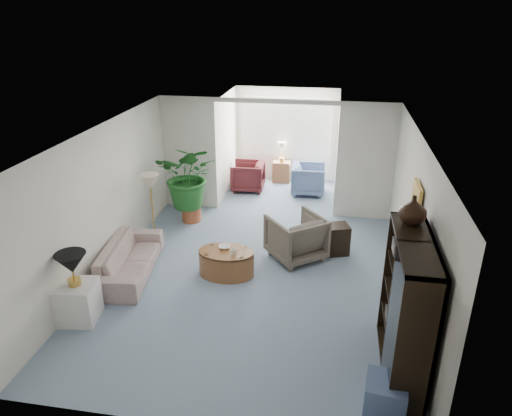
% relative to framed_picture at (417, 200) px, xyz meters
% --- Properties ---
extents(floor, '(6.00, 6.00, 0.00)m').
position_rel_framed_picture_xyz_m(floor, '(-2.46, 0.10, -1.70)').
color(floor, gray).
rests_on(floor, ground).
extents(sunroom_floor, '(2.60, 2.60, 0.00)m').
position_rel_framed_picture_xyz_m(sunroom_floor, '(-2.46, 4.20, -1.70)').
color(sunroom_floor, gray).
rests_on(sunroom_floor, ground).
extents(back_pier_left, '(1.20, 0.12, 2.50)m').
position_rel_framed_picture_xyz_m(back_pier_left, '(-4.36, 3.10, -0.45)').
color(back_pier_left, white).
rests_on(back_pier_left, ground).
extents(back_pier_right, '(1.20, 0.12, 2.50)m').
position_rel_framed_picture_xyz_m(back_pier_right, '(-0.56, 3.10, -0.45)').
color(back_pier_right, white).
rests_on(back_pier_right, ground).
extents(back_header, '(2.60, 0.12, 0.10)m').
position_rel_framed_picture_xyz_m(back_header, '(-2.46, 3.10, 0.75)').
color(back_header, white).
rests_on(back_header, back_pier_left).
extents(window_pane, '(2.20, 0.02, 1.50)m').
position_rel_framed_picture_xyz_m(window_pane, '(-2.46, 5.28, -0.30)').
color(window_pane, white).
extents(window_blinds, '(2.20, 0.02, 1.50)m').
position_rel_framed_picture_xyz_m(window_blinds, '(-2.46, 5.25, -0.30)').
color(window_blinds, white).
extents(framed_picture, '(0.04, 0.50, 0.40)m').
position_rel_framed_picture_xyz_m(framed_picture, '(0.00, 0.00, 0.00)').
color(framed_picture, beige).
extents(sofa, '(1.01, 2.00, 0.56)m').
position_rel_framed_picture_xyz_m(sofa, '(-4.54, 0.05, -1.42)').
color(sofa, '#C0B4A2').
rests_on(sofa, ground).
extents(end_table, '(0.60, 0.60, 0.59)m').
position_rel_framed_picture_xyz_m(end_table, '(-4.74, -1.30, -1.41)').
color(end_table, white).
rests_on(end_table, ground).
extents(table_lamp, '(0.44, 0.44, 0.30)m').
position_rel_framed_picture_xyz_m(table_lamp, '(-4.74, -1.30, -0.76)').
color(table_lamp, black).
rests_on(table_lamp, end_table).
extents(floor_lamp, '(0.36, 0.36, 0.28)m').
position_rel_framed_picture_xyz_m(floor_lamp, '(-4.55, 1.25, -0.45)').
color(floor_lamp, beige).
rests_on(floor_lamp, ground).
extents(coffee_table, '(1.11, 1.11, 0.45)m').
position_rel_framed_picture_xyz_m(coffee_table, '(-2.90, 0.29, -1.47)').
color(coffee_table, brown).
rests_on(coffee_table, ground).
extents(coffee_bowl, '(0.23, 0.23, 0.05)m').
position_rel_framed_picture_xyz_m(coffee_bowl, '(-2.95, 0.39, -1.23)').
color(coffee_bowl, white).
rests_on(coffee_bowl, coffee_table).
extents(coffee_cup, '(0.12, 0.12, 0.10)m').
position_rel_framed_picture_xyz_m(coffee_cup, '(-2.75, 0.19, -1.20)').
color(coffee_cup, beige).
rests_on(coffee_cup, coffee_table).
extents(wingback_chair, '(1.25, 1.25, 0.82)m').
position_rel_framed_picture_xyz_m(wingback_chair, '(-1.79, 1.09, -1.29)').
color(wingback_chair, '#675F51').
rests_on(wingback_chair, ground).
extents(side_table_dark, '(0.56, 0.50, 0.56)m').
position_rel_framed_picture_xyz_m(side_table_dark, '(-1.09, 1.39, -1.42)').
color(side_table_dark, black).
rests_on(side_table_dark, ground).
extents(entertainment_cabinet, '(0.43, 1.63, 1.81)m').
position_rel_framed_picture_xyz_m(entertainment_cabinet, '(-0.23, -1.55, -0.80)').
color(entertainment_cabinet, black).
rests_on(entertainment_cabinet, ground).
extents(cabinet_urn, '(0.33, 0.33, 0.35)m').
position_rel_framed_picture_xyz_m(cabinet_urn, '(-0.23, -1.05, 0.28)').
color(cabinet_urn, black).
rests_on(cabinet_urn, entertainment_cabinet).
extents(ottoman, '(0.51, 0.51, 0.37)m').
position_rel_framed_picture_xyz_m(ottoman, '(-0.46, -2.25, -1.52)').
color(ottoman, slate).
rests_on(ottoman, ground).
extents(plant_pot, '(0.40, 0.40, 0.32)m').
position_rel_framed_picture_xyz_m(plant_pot, '(-4.14, 2.33, -1.54)').
color(plant_pot, '#A24F2F').
rests_on(plant_pot, ground).
extents(house_plant, '(1.25, 1.08, 1.39)m').
position_rel_framed_picture_xyz_m(house_plant, '(-4.14, 2.33, -0.68)').
color(house_plant, '#205F23').
rests_on(house_plant, plant_pot).
extents(sunroom_chair_blue, '(0.83, 0.81, 0.73)m').
position_rel_framed_picture_xyz_m(sunroom_chair_blue, '(-1.79, 4.35, -1.34)').
color(sunroom_chair_blue, slate).
rests_on(sunroom_chair_blue, ground).
extents(sunroom_chair_maroon, '(0.81, 0.79, 0.72)m').
position_rel_framed_picture_xyz_m(sunroom_chair_maroon, '(-3.29, 4.35, -1.34)').
color(sunroom_chair_maroon, '#551D1F').
rests_on(sunroom_chair_maroon, ground).
extents(sunroom_table, '(0.45, 0.36, 0.54)m').
position_rel_framed_picture_xyz_m(sunroom_table, '(-2.54, 5.10, -1.43)').
color(sunroom_table, brown).
rests_on(sunroom_table, ground).
extents(shelf_clutter, '(0.30, 1.00, 1.06)m').
position_rel_framed_picture_xyz_m(shelf_clutter, '(-0.28, -1.51, -0.46)').
color(shelf_clutter, '#383533').
rests_on(shelf_clutter, entertainment_cabinet).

